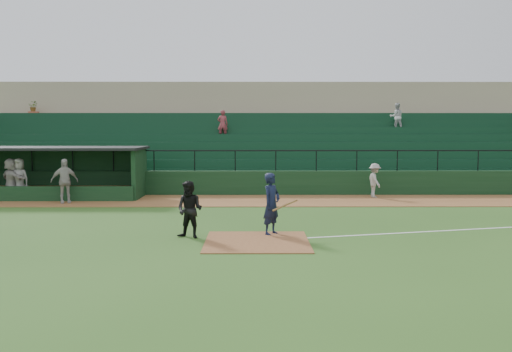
{
  "coord_description": "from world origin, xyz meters",
  "views": [
    {
      "loc": [
        -0.1,
        -16.45,
        3.28
      ],
      "look_at": [
        0.0,
        5.0,
        1.4
      ],
      "focal_mm": 38.05,
      "sensor_mm": 36.0,
      "label": 1
    }
  ],
  "objects": [
    {
      "name": "umpire",
      "position": [
        -2.01,
        -0.37,
        0.86
      ],
      "size": [
        1.01,
        0.91,
        1.72
      ],
      "primitive_type": "imported",
      "rotation": [
        0.0,
        0.0,
        -0.38
      ],
      "color": "black",
      "rests_on": "ground"
    },
    {
      "name": "dugout_player_a",
      "position": [
        -8.37,
        7.15,
        1.0
      ],
      "size": [
        1.23,
        0.9,
        1.94
      ],
      "primitive_type": "imported",
      "rotation": [
        0.0,
        0.0,
        0.42
      ],
      "color": "#ADA7A2",
      "rests_on": "warning_track"
    },
    {
      "name": "foul_line",
      "position": [
        8.0,
        1.2,
        0.01
      ],
      "size": [
        17.49,
        4.44,
        0.01
      ],
      "primitive_type": "cube",
      "rotation": [
        0.0,
        0.0,
        0.24
      ],
      "color": "white",
      "rests_on": "ground"
    },
    {
      "name": "home_plate_dirt",
      "position": [
        0.0,
        -1.0,
        0.01
      ],
      "size": [
        3.0,
        3.0,
        0.03
      ],
      "primitive_type": "cube",
      "color": "brown",
      "rests_on": "ground"
    },
    {
      "name": "stadium_structure",
      "position": [
        -0.0,
        16.46,
        2.3
      ],
      "size": [
        38.0,
        13.08,
        6.4
      ],
      "color": "black",
      "rests_on": "ground"
    },
    {
      "name": "batter_at_plate",
      "position": [
        0.46,
        0.1,
        0.96
      ],
      "size": [
        1.19,
        0.84,
        1.92
      ],
      "color": "black",
      "rests_on": "ground"
    },
    {
      "name": "ground",
      "position": [
        0.0,
        0.0,
        0.0
      ],
      "size": [
        90.0,
        90.0,
        0.0
      ],
      "primitive_type": "plane",
      "color": "#2B531A",
      "rests_on": "ground"
    },
    {
      "name": "runner",
      "position": [
        5.63,
        9.0,
        0.84
      ],
      "size": [
        0.74,
        1.12,
        1.62
      ],
      "primitive_type": "imported",
      "rotation": [
        0.0,
        0.0,
        1.71
      ],
      "color": "#9B9791",
      "rests_on": "warning_track"
    },
    {
      "name": "dugout",
      "position": [
        -9.75,
        9.56,
        1.33
      ],
      "size": [
        8.9,
        3.2,
        2.42
      ],
      "color": "black",
      "rests_on": "ground"
    },
    {
      "name": "dugout_player_b",
      "position": [
        -10.82,
        8.24,
        0.98
      ],
      "size": [
        1.02,
        0.75,
        1.9
      ],
      "primitive_type": "imported",
      "rotation": [
        0.0,
        0.0,
        -0.16
      ],
      "color": "#9D9893",
      "rests_on": "warning_track"
    },
    {
      "name": "dugout_player_c",
      "position": [
        -11.11,
        8.1,
        0.99
      ],
      "size": [
        1.75,
        1.54,
        1.92
      ],
      "primitive_type": "imported",
      "rotation": [
        0.0,
        0.0,
        2.48
      ],
      "color": "#A19B96",
      "rests_on": "warning_track"
    },
    {
      "name": "warning_track",
      "position": [
        0.0,
        8.0,
        0.01
      ],
      "size": [
        40.0,
        4.0,
        0.03
      ],
      "primitive_type": "cube",
      "color": "brown",
      "rests_on": "ground"
    }
  ]
}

